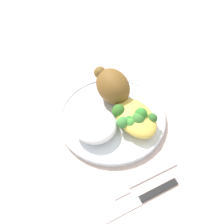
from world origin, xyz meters
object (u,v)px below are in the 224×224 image
knife (141,199)px  plate (112,117)px  roasted_chicken (112,86)px  fork (141,180)px  rice_pile (95,125)px  mac_cheese_with_broccoli (135,117)px

knife → plate: bearing=-14.4°
roasted_chicken → fork: (-0.20, 0.06, -0.05)m
roasted_chicken → rice_pile: roasted_chicken is taller
rice_pile → mac_cheese_with_broccoli: 0.09m
roasted_chicken → mac_cheese_with_broccoli: bearing=-178.3°
roasted_chicken → knife: bearing=161.9°
rice_pile → knife: (-0.17, -0.00, -0.03)m
roasted_chicken → rice_pile: size_ratio=1.09×
plate → mac_cheese_with_broccoli: (-0.04, -0.03, 0.03)m
plate → fork: bearing=170.2°
roasted_chicken → mac_cheese_with_broccoli: 0.09m
fork → knife: 0.04m
plate → knife: bearing=165.6°
rice_pile → knife: 0.17m
plate → mac_cheese_with_broccoli: bearing=-144.3°
plate → knife: plate is taller
rice_pile → mac_cheese_with_broccoli: bearing=-107.6°
roasted_chicken → mac_cheese_with_broccoli: (-0.09, -0.00, -0.02)m
plate → roasted_chicken: roasted_chicken is taller
plate → rice_pile: size_ratio=2.61×
knife → roasted_chicken: bearing=-18.1°
rice_pile → knife: size_ratio=0.49×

